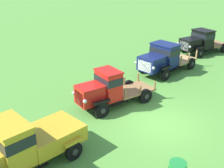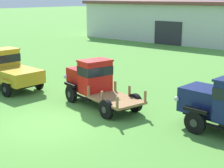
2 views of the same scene
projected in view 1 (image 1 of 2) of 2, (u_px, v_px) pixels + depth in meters
ground_plane at (160, 124)px, 13.65m from camera, size 240.00×240.00×0.00m
vintage_truck_second_in_line at (20, 145)px, 10.31m from camera, size 5.01×2.36×2.11m
vintage_truck_midrow_center at (107, 89)px, 14.80m from camera, size 4.80×2.56×2.10m
vintage_truck_far_side at (162, 58)px, 19.45m from camera, size 5.14×2.46×2.12m
vintage_truck_back_of_row at (200, 41)px, 23.70m from camera, size 5.08×2.98×2.04m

